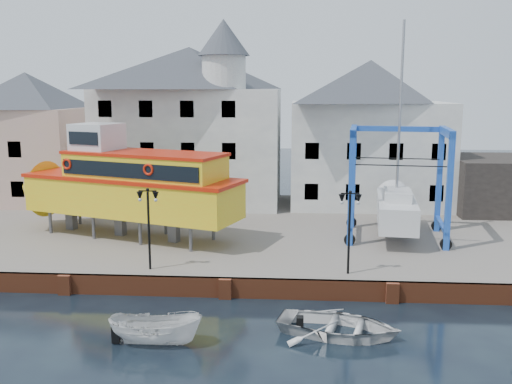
{
  "coord_description": "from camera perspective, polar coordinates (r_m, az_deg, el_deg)",
  "views": [
    {
      "loc": [
        3.35,
        -26.21,
        10.1
      ],
      "look_at": [
        1.0,
        7.0,
        4.0
      ],
      "focal_mm": 40.0,
      "sensor_mm": 36.0,
      "label": 1
    }
  ],
  "objects": [
    {
      "name": "lamp_post_right",
      "position": [
        28.17,
        9.36,
        -1.9
      ],
      "size": [
        1.12,
        0.32,
        4.2
      ],
      "color": "black",
      "rests_on": "hardstanding"
    },
    {
      "name": "hardstanding",
      "position": [
        38.58,
        -1.06,
        -4.03
      ],
      "size": [
        44.0,
        22.0,
        1.0
      ],
      "primitive_type": "cube",
      "color": "slate",
      "rests_on": "ground"
    },
    {
      "name": "shed_dark",
      "position": [
        46.5,
        23.66,
        0.72
      ],
      "size": [
        8.0,
        7.0,
        4.0
      ],
      "primitive_type": "cube",
      "color": "black",
      "rests_on": "hardstanding"
    },
    {
      "name": "motorboat_b",
      "position": [
        24.61,
        8.24,
        -13.96
      ],
      "size": [
        5.78,
        4.73,
        1.05
      ],
      "primitive_type": "imported",
      "rotation": [
        0.0,
        0.0,
        1.32
      ],
      "color": "silver",
      "rests_on": "ground"
    },
    {
      "name": "travel_lift",
      "position": [
        36.53,
        13.81,
        -0.85
      ],
      "size": [
        6.59,
        8.82,
        13.02
      ],
      "rotation": [
        0.0,
        0.0,
        -0.12
      ],
      "color": "#1239B4",
      "rests_on": "hardstanding"
    },
    {
      "name": "lamp_post_left",
      "position": [
        28.99,
        -10.73,
        -1.6
      ],
      "size": [
        1.12,
        0.32,
        4.2
      ],
      "color": "black",
      "rests_on": "hardstanding"
    },
    {
      "name": "tour_boat",
      "position": [
        36.13,
        -13.53,
        0.81
      ],
      "size": [
        16.27,
        8.91,
        6.93
      ],
      "rotation": [
        0.0,
        0.0,
        -0.34
      ],
      "color": "#59595E",
      "rests_on": "hardstanding"
    },
    {
      "name": "building_white_right",
      "position": [
        45.69,
        11.2,
        5.79
      ],
      "size": [
        12.0,
        8.0,
        11.2
      ],
      "color": "#BABABA",
      "rests_on": "hardstanding"
    },
    {
      "name": "building_white_main",
      "position": [
        45.44,
        -6.43,
        6.84
      ],
      "size": [
        14.0,
        8.3,
        14.0
      ],
      "color": "#BABABA",
      "rests_on": "hardstanding"
    },
    {
      "name": "quay_wall",
      "position": [
        28.21,
        -3.06,
        -9.53
      ],
      "size": [
        44.0,
        0.47,
        1.0
      ],
      "color": "brown",
      "rests_on": "ground"
    },
    {
      "name": "building_pink",
      "position": [
        49.25,
        -21.74,
        5.05
      ],
      "size": [
        8.0,
        7.0,
        10.3
      ],
      "color": "tan",
      "rests_on": "hardstanding"
    },
    {
      "name": "ground",
      "position": [
        28.29,
        -3.08,
        -10.55
      ],
      "size": [
        140.0,
        140.0,
        0.0
      ],
      "primitive_type": "plane",
      "color": "black",
      "rests_on": "ground"
    },
    {
      "name": "motorboat_a",
      "position": [
        23.93,
        -9.98,
        -14.76
      ],
      "size": [
        3.79,
        1.45,
        1.46
      ],
      "primitive_type": "imported",
      "rotation": [
        0.0,
        0.0,
        1.58
      ],
      "color": "silver",
      "rests_on": "ground"
    }
  ]
}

